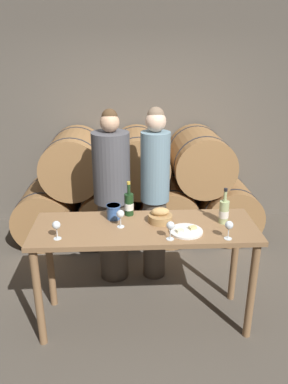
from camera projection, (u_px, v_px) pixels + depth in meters
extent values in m
plane|color=#564F44|center=(145.00, 318.00, 3.37)|extent=(10.00, 10.00, 0.00)
cube|color=#60594F|center=(136.00, 103.00, 4.83)|extent=(10.00, 0.12, 3.20)
cylinder|color=#9E7042|center=(48.00, 211.00, 4.70)|extent=(0.71, 0.91, 0.71)
cylinder|color=#2D2D33|center=(43.00, 221.00, 4.43)|extent=(0.72, 0.02, 0.72)
cylinder|color=#2D2D33|center=(52.00, 202.00, 4.97)|extent=(0.72, 0.02, 0.72)
cylinder|color=#9E7042|center=(108.00, 209.00, 4.73)|extent=(0.71, 0.91, 0.71)
cylinder|color=#2D2D33|center=(107.00, 219.00, 4.46)|extent=(0.72, 0.02, 0.72)
cylinder|color=#2D2D33|center=(109.00, 201.00, 5.00)|extent=(0.72, 0.02, 0.72)
cylinder|color=#9E7042|center=(168.00, 208.00, 4.77)|extent=(0.71, 0.91, 0.71)
cylinder|color=#2D2D33|center=(170.00, 218.00, 4.50)|extent=(0.72, 0.02, 0.72)
cylinder|color=#2D2D33|center=(165.00, 199.00, 5.04)|extent=(0.72, 0.02, 0.72)
cylinder|color=#9E7042|center=(226.00, 207.00, 4.80)|extent=(0.71, 0.91, 0.71)
cylinder|color=#2D2D33|center=(232.00, 217.00, 4.53)|extent=(0.72, 0.02, 0.72)
cylinder|color=#2D2D33|center=(221.00, 198.00, 5.07)|extent=(0.72, 0.02, 0.72)
cylinder|color=#9E7042|center=(75.00, 162.00, 4.48)|extent=(0.71, 0.91, 0.71)
cylinder|color=#2D2D33|center=(72.00, 169.00, 4.21)|extent=(0.72, 0.02, 0.72)
cylinder|color=#2D2D33|center=(78.00, 155.00, 4.75)|extent=(0.72, 0.02, 0.72)
cylinder|color=#9E7042|center=(138.00, 161.00, 4.52)|extent=(0.71, 0.91, 0.71)
cylinder|color=#2D2D33|center=(139.00, 168.00, 4.25)|extent=(0.72, 0.02, 0.72)
cylinder|color=#2D2D33|center=(137.00, 154.00, 4.79)|extent=(0.72, 0.02, 0.72)
cylinder|color=#9E7042|center=(200.00, 160.00, 4.55)|extent=(0.71, 0.91, 0.71)
cylinder|color=#2D2D33|center=(205.00, 167.00, 4.28)|extent=(0.72, 0.02, 0.72)
cylinder|color=#2D2D33|center=(196.00, 153.00, 4.82)|extent=(0.72, 0.02, 0.72)
cylinder|color=olive|center=(38.00, 298.00, 2.93)|extent=(0.06, 0.06, 0.88)
cylinder|color=olive|center=(251.00, 292.00, 3.01)|extent=(0.06, 0.06, 0.88)
cylinder|color=olive|center=(50.00, 264.00, 3.40)|extent=(0.06, 0.06, 0.88)
cylinder|color=olive|center=(234.00, 259.00, 3.48)|extent=(0.06, 0.06, 0.88)
cube|color=olive|center=(145.00, 228.00, 3.03)|extent=(1.82, 0.62, 0.04)
cylinder|color=#4C4238|center=(114.00, 239.00, 3.85)|extent=(0.30, 0.30, 0.86)
cylinder|color=#4C4C51|center=(111.00, 168.00, 3.57)|extent=(0.36, 0.36, 0.68)
sphere|color=tan|center=(110.00, 122.00, 3.41)|extent=(0.18, 0.18, 0.18)
sphere|color=#47331E|center=(110.00, 117.00, 3.40)|extent=(0.15, 0.15, 0.15)
cylinder|color=#4C4238|center=(154.00, 238.00, 3.87)|extent=(0.23, 0.23, 0.86)
cylinder|color=gray|center=(155.00, 167.00, 3.59)|extent=(0.28, 0.28, 0.68)
sphere|color=beige|center=(156.00, 122.00, 3.43)|extent=(0.19, 0.19, 0.19)
sphere|color=#75604C|center=(156.00, 115.00, 3.42)|extent=(0.16, 0.16, 0.16)
cylinder|color=#193819|center=(129.00, 205.00, 3.20)|extent=(0.08, 0.08, 0.19)
cylinder|color=#193819|center=(129.00, 189.00, 3.15)|extent=(0.03, 0.03, 0.09)
cylinder|color=gold|center=(129.00, 183.00, 3.13)|extent=(0.03, 0.03, 0.02)
cylinder|color=white|center=(129.00, 206.00, 3.21)|extent=(0.08, 0.08, 0.06)
cylinder|color=#ADBC7F|center=(224.00, 212.00, 3.05)|extent=(0.08, 0.08, 0.19)
cylinder|color=#ADBC7F|center=(225.00, 196.00, 3.00)|extent=(0.03, 0.03, 0.09)
cylinder|color=black|center=(226.00, 190.00, 2.98)|extent=(0.03, 0.03, 0.02)
cylinder|color=white|center=(224.00, 214.00, 3.06)|extent=(0.08, 0.08, 0.06)
cylinder|color=#335693|center=(114.00, 212.00, 3.14)|extent=(0.11, 0.11, 0.12)
cylinder|color=#335693|center=(113.00, 206.00, 3.12)|extent=(0.12, 0.12, 0.01)
cylinder|color=#A87F4C|center=(160.00, 218.00, 3.09)|extent=(0.20, 0.20, 0.06)
ellipsoid|color=tan|center=(160.00, 212.00, 3.07)|extent=(0.15, 0.09, 0.07)
cylinder|color=white|center=(186.00, 231.00, 2.93)|extent=(0.26, 0.26, 0.01)
cube|color=#E0CC7F|center=(193.00, 228.00, 2.95)|extent=(0.07, 0.06, 0.02)
cube|color=beige|center=(180.00, 231.00, 2.90)|extent=(0.07, 0.06, 0.02)
cylinder|color=white|center=(58.00, 238.00, 2.83)|extent=(0.06, 0.06, 0.00)
cylinder|color=white|center=(57.00, 233.00, 2.82)|extent=(0.01, 0.01, 0.08)
sphere|color=white|center=(56.00, 225.00, 2.79)|extent=(0.06, 0.06, 0.06)
cylinder|color=white|center=(121.00, 226.00, 3.02)|extent=(0.06, 0.06, 0.00)
cylinder|color=white|center=(121.00, 221.00, 3.00)|extent=(0.01, 0.01, 0.08)
sphere|color=white|center=(120.00, 214.00, 2.98)|extent=(0.06, 0.06, 0.06)
cylinder|color=white|center=(170.00, 239.00, 2.83)|extent=(0.06, 0.06, 0.00)
cylinder|color=white|center=(170.00, 234.00, 2.81)|extent=(0.01, 0.01, 0.08)
sphere|color=white|center=(171.00, 225.00, 2.78)|extent=(0.06, 0.06, 0.06)
cylinder|color=white|center=(228.00, 238.00, 2.83)|extent=(0.06, 0.06, 0.00)
cylinder|color=white|center=(228.00, 233.00, 2.82)|extent=(0.01, 0.01, 0.08)
sphere|color=white|center=(229.00, 225.00, 2.79)|extent=(0.06, 0.06, 0.06)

